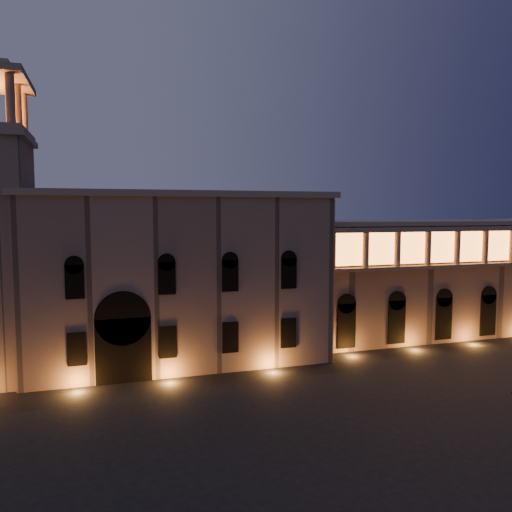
# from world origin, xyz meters

# --- Properties ---
(ground) EXTENTS (160.00, 160.00, 0.00)m
(ground) POSITION_xyz_m (0.00, 0.00, 0.00)
(ground) COLOR black
(ground) RESTS_ON ground
(government_building) EXTENTS (30.80, 12.80, 17.60)m
(government_building) POSITION_xyz_m (-2.08, 21.93, 8.77)
(government_building) COLOR #7F6253
(government_building) RESTS_ON ground
(colonnade_wing) EXTENTS (40.60, 11.50, 14.50)m
(colonnade_wing) POSITION_xyz_m (32.00, 23.92, 7.33)
(colonnade_wing) COLOR #7A5E4E
(colonnade_wing) RESTS_ON ground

